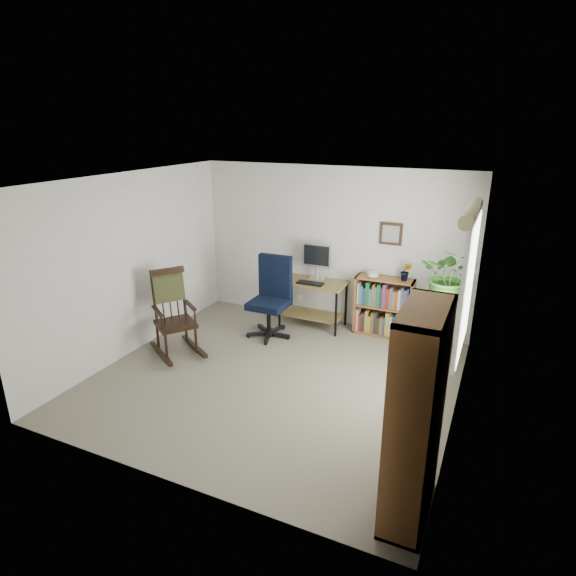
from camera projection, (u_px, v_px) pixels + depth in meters
The scene contains 18 objects.
floor at pixel (275, 378), 5.94m from camera, with size 4.20×4.00×0.00m, color gray.
ceiling at pixel (272, 180), 5.15m from camera, with size 4.20×4.00×0.00m, color silver.
wall_back at pixel (332, 247), 7.26m from camera, with size 4.20×0.00×2.40m, color silver.
wall_front at pixel (163, 360), 3.83m from camera, with size 4.20×0.00×2.40m, color silver.
wall_left at pixel (132, 265), 6.37m from camera, with size 0.00×4.00×2.40m, color silver.
wall_right at pixel (465, 315), 4.72m from camera, with size 0.00×4.00×2.40m, color silver.
window at pixel (466, 286), 4.93m from camera, with size 0.12×1.20×1.50m, color silver, non-canonical shape.
desk at pixel (313, 304), 7.35m from camera, with size 0.99×0.54×0.71m, color olive, non-canonical shape.
monitor at pixel (317, 261), 7.26m from camera, with size 0.46×0.16×0.56m, color #B4B3B8, non-canonical shape.
keyboard at pixel (310, 283), 7.13m from camera, with size 0.40×0.15×0.03m, color black.
office_chair at pixel (268, 298), 6.90m from camera, with size 0.65×0.65×1.20m, color black, non-canonical shape.
rocking_chair at pixel (175, 313), 6.40m from camera, with size 0.61×1.01×1.17m, color black, non-canonical shape.
low_bookshelf at pixel (383, 307), 7.01m from camera, with size 0.83×0.28×0.88m, color brown, non-canonical shape.
tall_bookshelf at pixel (416, 417), 3.63m from camera, with size 0.33×0.78×1.78m, color brown, non-canonical shape.
plant_stand at pixel (443, 332), 6.15m from camera, with size 0.25×0.25×0.89m, color black, non-canonical shape.
spider_plant at pixel (453, 248), 5.78m from camera, with size 1.69×1.88×1.46m, color #326824.
potted_plant_small at pixel (405, 277), 6.75m from camera, with size 0.13×0.24×0.11m, color #326824.
framed_picture at pixel (391, 234), 6.79m from camera, with size 0.32×0.04×0.32m, color black, non-canonical shape.
Camera 1 is at (2.33, -4.70, 3.01)m, focal length 30.00 mm.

